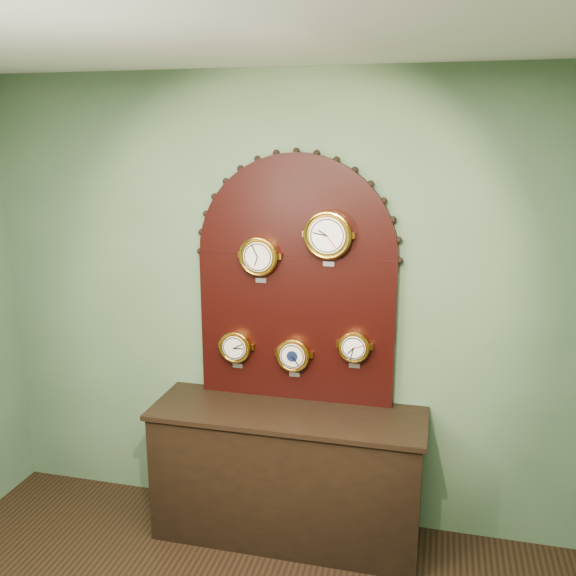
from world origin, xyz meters
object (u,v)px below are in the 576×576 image
(roman_clock, at_px, (259,256))
(hygrometer, at_px, (236,346))
(tide_clock, at_px, (354,346))
(barometer, at_px, (293,355))
(display_board, at_px, (296,273))
(arabic_clock, at_px, (328,235))
(shop_counter, at_px, (287,476))

(roman_clock, relative_size, hygrometer, 1.14)
(tide_clock, bearing_deg, hygrometer, -179.98)
(barometer, distance_m, tide_clock, 0.38)
(display_board, relative_size, hygrometer, 6.07)
(display_board, relative_size, barometer, 5.92)
(display_board, xyz_separation_m, arabic_clock, (0.20, -0.07, 0.25))
(shop_counter, relative_size, roman_clock, 5.58)
(hygrometer, distance_m, tide_clock, 0.74)
(arabic_clock, bearing_deg, tide_clock, 0.78)
(barometer, height_order, tide_clock, tide_clock)
(display_board, height_order, hygrometer, display_board)
(hygrometer, height_order, tide_clock, tide_clock)
(barometer, bearing_deg, arabic_clock, -0.46)
(shop_counter, height_order, roman_clock, roman_clock)
(arabic_clock, height_order, barometer, arabic_clock)
(roman_clock, bearing_deg, hygrometer, 179.66)
(roman_clock, bearing_deg, barometer, 0.16)
(shop_counter, bearing_deg, arabic_clock, 36.97)
(arabic_clock, bearing_deg, hygrometer, 179.80)
(display_board, bearing_deg, hygrometer, -169.81)
(arabic_clock, height_order, tide_clock, arabic_clock)
(display_board, height_order, arabic_clock, display_board)
(hygrometer, xyz_separation_m, tide_clock, (0.74, 0.00, 0.06))
(display_board, distance_m, tide_clock, 0.56)
(shop_counter, bearing_deg, roman_clock, 143.76)
(display_board, height_order, barometer, display_board)
(shop_counter, relative_size, arabic_clock, 4.86)
(tide_clock, bearing_deg, barometer, -179.90)
(hygrometer, relative_size, tide_clock, 1.05)
(roman_clock, relative_size, arabic_clock, 0.87)
(display_board, bearing_deg, barometer, -89.52)
(hygrometer, relative_size, barometer, 0.98)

